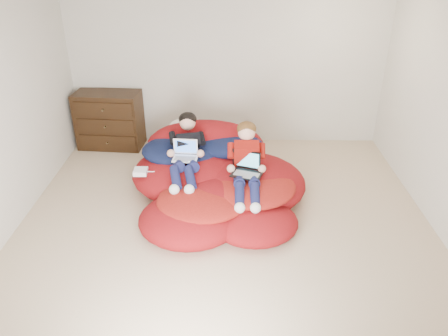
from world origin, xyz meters
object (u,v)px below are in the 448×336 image
beanbag_pile (215,179)px  younger_boy (247,161)px  older_boy (186,147)px  laptop_white (185,153)px  dresser (110,120)px  laptop_black (247,168)px

beanbag_pile → younger_boy: size_ratio=2.36×
older_boy → laptop_white: size_ratio=3.65×
dresser → older_boy: (1.38, -1.41, 0.20)m
older_boy → laptop_white: older_boy is taller
dresser → younger_boy: (2.16, -1.79, 0.19)m
dresser → beanbag_pile: bearing=-41.4°
laptop_white → older_boy: bearing=90.0°
younger_boy → laptop_white: bearing=162.4°
beanbag_pile → younger_boy: (0.40, -0.24, 0.40)m
laptop_white → laptop_black: size_ratio=0.77×
younger_boy → dresser: bearing=140.4°
laptop_black → beanbag_pile: bearing=145.3°
dresser → younger_boy: 2.81m
younger_boy → laptop_white: younger_boy is taller
beanbag_pile → younger_boy: 0.61m
beanbag_pile → dresser: bearing=138.6°
laptop_white → laptop_black: bearing=-20.2°
dresser → beanbag_pile: 2.36m
older_boy → dresser: bearing=134.3°
beanbag_pile → younger_boy: bearing=-30.7°
dresser → younger_boy: size_ratio=1.03×
older_boy → laptop_white: bearing=-90.0°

